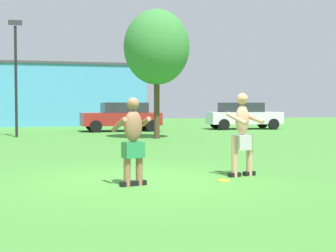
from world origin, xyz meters
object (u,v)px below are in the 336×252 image
object	(u,v)px
car_red_near_post	(122,116)
lamp_post	(16,65)
player_in_green	(133,140)
tree_near_building	(157,47)
car_white_mid_lot	(243,115)
frisbee	(224,180)
player_with_cap	(242,130)

from	to	relation	value
car_red_near_post	lamp_post	size ratio (longest dim) A/B	0.83
player_in_green	tree_near_building	xyz separation A→B (m)	(3.49, 11.97, 3.09)
player_in_green	car_red_near_post	bearing A→B (deg)	80.43
car_white_mid_lot	lamp_post	xyz separation A→B (m)	(-12.86, -3.94, 2.43)
car_red_near_post	lamp_post	bearing A→B (deg)	-146.24
car_white_mid_lot	lamp_post	bearing A→B (deg)	-162.96
frisbee	car_white_mid_lot	world-z (taller)	car_white_mid_lot
frisbee	tree_near_building	world-z (taller)	tree_near_building
car_red_near_post	car_white_mid_lot	distance (m)	7.39
player_in_green	lamp_post	distance (m)	14.91
tree_near_building	player_with_cap	bearing A→B (deg)	-95.32
player_with_cap	frisbee	xyz separation A→B (m)	(-0.61, -0.50, -0.95)
player_in_green	car_white_mid_lot	distance (m)	21.21
tree_near_building	frisbee	bearing A→B (deg)	-98.01
player_with_cap	frisbee	world-z (taller)	player_with_cap
car_white_mid_lot	player_in_green	bearing A→B (deg)	-119.53
player_in_green	lamp_post	size ratio (longest dim) A/B	0.31
car_white_mid_lot	tree_near_building	distance (m)	10.01
car_red_near_post	car_white_mid_lot	xyz separation A→B (m)	(7.39, 0.29, 0.00)
lamp_post	tree_near_building	size ratio (longest dim) A/B	0.94
frisbee	tree_near_building	xyz separation A→B (m)	(1.67, 11.90, 3.93)
frisbee	car_red_near_post	bearing A→B (deg)	86.05
player_with_cap	frisbee	bearing A→B (deg)	-140.85
frisbee	car_white_mid_lot	bearing A→B (deg)	64.83
player_with_cap	player_in_green	distance (m)	2.49
player_with_cap	player_in_green	size ratio (longest dim) A/B	1.07
frisbee	tree_near_building	size ratio (longest dim) A/B	0.05
lamp_post	player_with_cap	bearing A→B (deg)	-70.90
frisbee	lamp_post	bearing A→B (deg)	106.27
frisbee	tree_near_building	bearing A→B (deg)	81.99
player_in_green	car_red_near_post	world-z (taller)	player_in_green
tree_near_building	car_white_mid_lot	bearing A→B (deg)	42.96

